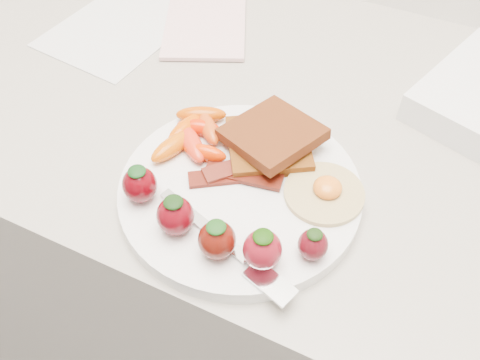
% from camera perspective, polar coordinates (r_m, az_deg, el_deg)
% --- Properties ---
extents(counter, '(2.00, 0.60, 0.90)m').
position_cam_1_polar(counter, '(1.06, 3.27, -10.89)').
color(counter, gray).
rests_on(counter, ground).
extents(plate, '(0.27, 0.27, 0.02)m').
position_cam_1_polar(plate, '(0.60, -0.00, -1.19)').
color(plate, white).
rests_on(plate, counter).
extents(toast_lower, '(0.13, 0.13, 0.01)m').
position_cam_1_polar(toast_lower, '(0.63, 3.05, 3.79)').
color(toast_lower, '#4C2B11').
rests_on(toast_lower, plate).
extents(toast_upper, '(0.13, 0.12, 0.02)m').
position_cam_1_polar(toast_upper, '(0.62, 3.47, 4.94)').
color(toast_upper, '#442210').
rests_on(toast_upper, toast_lower).
extents(fried_egg, '(0.09, 0.09, 0.02)m').
position_cam_1_polar(fried_egg, '(0.59, 9.06, -1.23)').
color(fried_egg, beige).
rests_on(fried_egg, plate).
extents(bacon_strips, '(0.10, 0.09, 0.01)m').
position_cam_1_polar(bacon_strips, '(0.60, -0.27, 0.83)').
color(bacon_strips, '#351007').
rests_on(bacon_strips, plate).
extents(baby_carrots, '(0.09, 0.12, 0.02)m').
position_cam_1_polar(baby_carrots, '(0.63, -4.96, 4.91)').
color(baby_carrots, red).
rests_on(baby_carrots, plate).
extents(strawberries, '(0.23, 0.07, 0.05)m').
position_cam_1_polar(strawberries, '(0.53, -3.14, -4.73)').
color(strawberries, '#500209').
rests_on(strawberries, plate).
extents(fork, '(0.18, 0.08, 0.00)m').
position_cam_1_polar(fork, '(0.54, -0.79, -7.44)').
color(fork, silver).
rests_on(fork, plate).
extents(paper_sheet, '(0.19, 0.25, 0.00)m').
position_cam_1_polar(paper_sheet, '(0.88, -12.51, 15.74)').
color(paper_sheet, silver).
rests_on(paper_sheet, counter).
extents(notepad, '(0.18, 0.21, 0.01)m').
position_cam_1_polar(notepad, '(0.86, -3.71, 16.21)').
color(notepad, beige).
rests_on(notepad, paper_sheet).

